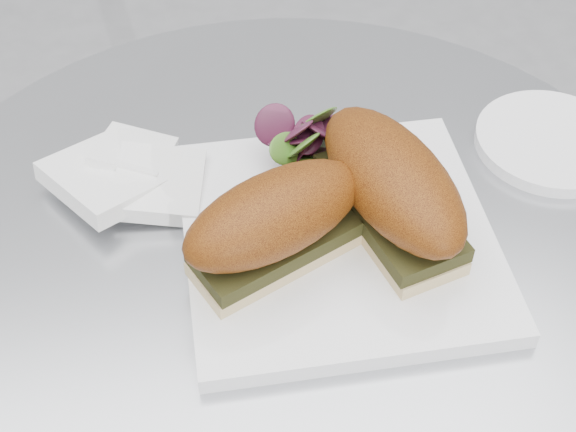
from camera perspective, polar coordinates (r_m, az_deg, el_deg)
name	(u,v)px	position (r m, az deg, el deg)	size (l,w,h in m)	color
table	(290,405)	(0.86, 0.12, -13.27)	(0.70, 0.70, 0.73)	#BABDC2
plate	(338,237)	(0.67, 3.56, -1.50)	(0.25, 0.25, 0.02)	white
sandwich_left	(275,222)	(0.61, -0.95, -0.46)	(0.17, 0.13, 0.08)	#D9B887
sandwich_right	(391,186)	(0.64, 7.36, 2.11)	(0.12, 0.19, 0.08)	#D9B887
salad	(303,157)	(0.68, 1.06, 4.19)	(0.11, 0.11, 0.05)	#4E7B28
napkin	(137,186)	(0.72, -10.71, 2.10)	(0.13, 0.13, 0.02)	white
saucer	(551,141)	(0.79, 18.18, 5.07)	(0.14, 0.14, 0.01)	white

